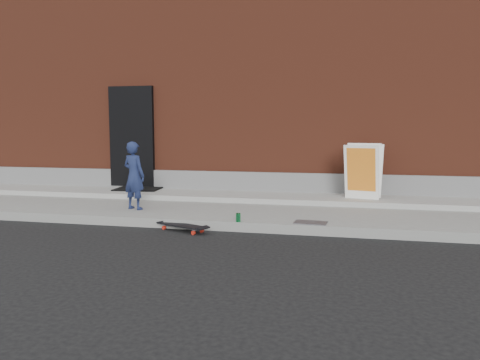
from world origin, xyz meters
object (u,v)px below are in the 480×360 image
(pizza_sign, at_px, (363,171))
(soda_can, at_px, (238,217))
(child, at_px, (134,176))
(skateboard, at_px, (183,226))

(pizza_sign, xyz_separation_m, soda_can, (-1.93, -2.29, -0.56))
(child, distance_m, skateboard, 1.63)
(child, distance_m, pizza_sign, 4.30)
(skateboard, relative_size, pizza_sign, 0.86)
(soda_can, bearing_deg, child, 161.28)
(skateboard, distance_m, soda_can, 0.88)
(pizza_sign, height_order, soda_can, pizza_sign)
(child, relative_size, pizza_sign, 1.14)
(child, bearing_deg, skateboard, 162.41)
(soda_can, bearing_deg, pizza_sign, 49.80)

